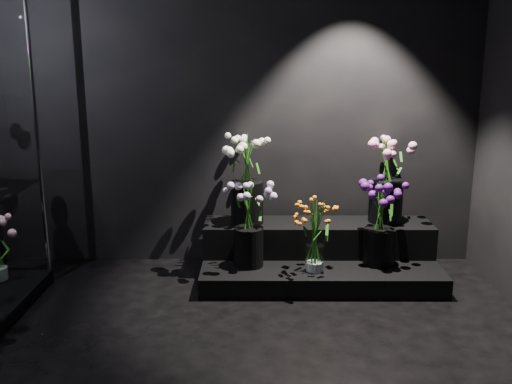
{
  "coord_description": "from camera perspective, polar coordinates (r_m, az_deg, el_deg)",
  "views": [
    {
      "loc": [
        0.2,
        -2.67,
        1.73
      ],
      "look_at": [
        0.18,
        1.2,
        0.79
      ],
      "focal_mm": 40.0,
      "sensor_mm": 36.0,
      "label": 1
    }
  ],
  "objects": [
    {
      "name": "wall_back",
      "position": [
        4.69,
        -2.23,
        9.59
      ],
      "size": [
        4.0,
        0.0,
        4.0
      ],
      "primitive_type": "plane",
      "rotation": [
        1.57,
        0.0,
        0.0
      ],
      "color": "black",
      "rests_on": "floor"
    },
    {
      "name": "wall_front",
      "position": [
        0.77,
        -14.86,
        -12.06
      ],
      "size": [
        4.0,
        0.0,
        4.0
      ],
      "primitive_type": "plane",
      "rotation": [
        -1.57,
        0.0,
        0.0
      ],
      "color": "black",
      "rests_on": "floor"
    },
    {
      "name": "display_riser",
      "position": [
        4.61,
        6.26,
        -6.27
      ],
      "size": [
        1.83,
        0.81,
        0.41
      ],
      "color": "black",
      "rests_on": "floor"
    },
    {
      "name": "bouquet_orange_bells",
      "position": [
        4.23,
        5.96,
        -4.4
      ],
      "size": [
        0.36,
        0.36,
        0.53
      ],
      "rotation": [
        0.0,
        0.0,
        0.39
      ],
      "color": "white",
      "rests_on": "display_riser"
    },
    {
      "name": "bouquet_lilac",
      "position": [
        4.28,
        -0.74,
        -2.72
      ],
      "size": [
        0.43,
        0.43,
        0.64
      ],
      "rotation": [
        0.0,
        0.0,
        0.42
      ],
      "color": "black",
      "rests_on": "display_riser"
    },
    {
      "name": "bouquet_purple",
      "position": [
        4.42,
        12.34,
        -2.74
      ],
      "size": [
        0.34,
        0.34,
        0.65
      ],
      "rotation": [
        0.0,
        0.0,
        -0.13
      ],
      "color": "black",
      "rests_on": "display_riser"
    },
    {
      "name": "bouquet_cream_roses",
      "position": [
        4.49,
        -0.9,
        1.99
      ],
      "size": [
        0.48,
        0.48,
        0.71
      ],
      "rotation": [
        0.0,
        0.0,
        -0.19
      ],
      "color": "black",
      "rests_on": "display_riser"
    },
    {
      "name": "bouquet_pink_roses",
      "position": [
        4.66,
        12.97,
        1.74
      ],
      "size": [
        0.49,
        0.49,
        0.68
      ],
      "rotation": [
        0.0,
        0.0,
        -0.4
      ],
      "color": "black",
      "rests_on": "display_riser"
    }
  ]
}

